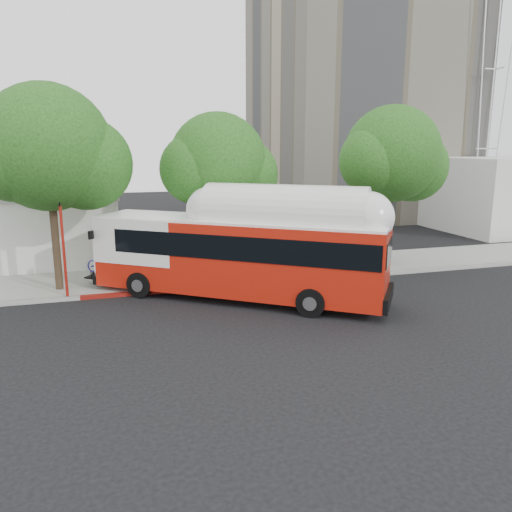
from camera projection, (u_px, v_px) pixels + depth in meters
The scene contains 10 objects.
ground at pixel (272, 310), 21.49m from camera, with size 120.00×120.00×0.00m, color black.
sidewalk at pixel (235, 272), 27.56m from camera, with size 60.00×5.00×0.15m, color gray.
curb_strip at pixel (248, 285), 25.12m from camera, with size 60.00×0.30×0.15m, color gray.
red_curb_segment at pixel (188, 289), 24.29m from camera, with size 10.00×0.32×0.16m, color maroon.
street_tree_left at pixel (59, 153), 22.92m from camera, with size 6.67×5.80×9.74m.
street_tree_mid at pixel (225, 166), 25.73m from camera, with size 5.75×5.00×8.62m.
street_tree_right at pixel (398, 158), 28.25m from camera, with size 6.21×5.40×9.18m.
apartment_tower at pixel (358, 35), 48.92m from camera, with size 18.00×18.00×37.00m.
transit_bus at pixel (239, 257), 22.60m from camera, with size 13.10×10.41×4.25m.
signal_pole at pixel (64, 249), 22.47m from camera, with size 0.13×0.43×4.56m.
Camera 1 is at (-6.46, -19.46, 6.86)m, focal length 35.00 mm.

